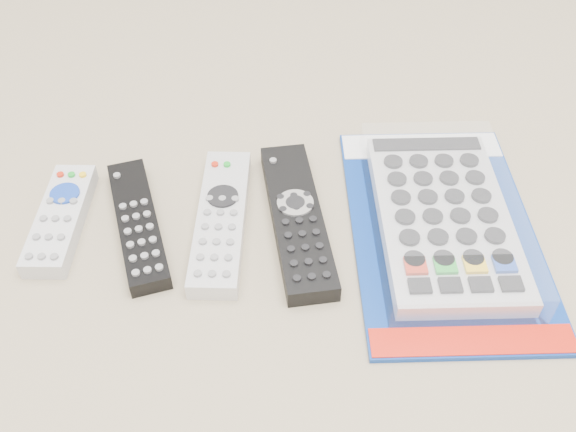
{
  "coord_description": "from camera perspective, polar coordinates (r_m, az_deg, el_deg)",
  "views": [
    {
      "loc": [
        -0.03,
        -0.51,
        0.56
      ],
      "look_at": [
        0.04,
        0.02,
        0.01
      ],
      "focal_mm": 40.0,
      "sensor_mm": 36.0,
      "label": 1
    }
  ],
  "objects": [
    {
      "name": "remote_small_grey",
      "position": [
        0.81,
        -19.57,
        -0.19
      ],
      "size": [
        0.07,
        0.17,
        0.03
      ],
      "rotation": [
        0.0,
        0.0,
        -0.15
      ],
      "color": "#BABABD",
      "rests_on": "ground"
    },
    {
      "name": "jumbo_remote_packaged",
      "position": [
        0.78,
        13.68,
        -0.01
      ],
      "size": [
        0.25,
        0.38,
        0.05
      ],
      "rotation": [
        0.0,
        0.0,
        -0.11
      ],
      "color": "navy",
      "rests_on": "ground"
    },
    {
      "name": "remote_large_black",
      "position": [
        0.76,
        0.81,
        -0.19
      ],
      "size": [
        0.06,
        0.24,
        0.03
      ],
      "rotation": [
        0.0,
        0.0,
        0.01
      ],
      "color": "black",
      "rests_on": "ground"
    },
    {
      "name": "remote_silver_dvd",
      "position": [
        0.77,
        -5.96,
        -0.33
      ],
      "size": [
        0.09,
        0.23,
        0.03
      ],
      "rotation": [
        0.0,
        0.0,
        -0.16
      ],
      "color": "silver",
      "rests_on": "ground"
    },
    {
      "name": "remote_slim_black",
      "position": [
        0.78,
        -13.2,
        -0.64
      ],
      "size": [
        0.08,
        0.21,
        0.02
      ],
      "rotation": [
        0.0,
        0.0,
        0.17
      ],
      "color": "black",
      "rests_on": "ground"
    }
  ]
}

